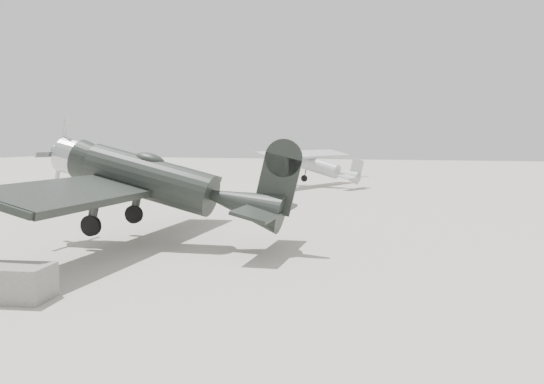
# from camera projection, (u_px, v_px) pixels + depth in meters

# --- Properties ---
(ground) EXTENTS (160.00, 160.00, 0.00)m
(ground) POSITION_uv_depth(u_px,v_px,m) (276.00, 232.00, 20.81)
(ground) COLOR gray
(ground) RESTS_ON ground
(lowwing_monoplane) EXTENTS (8.91, 12.38, 4.01)m
(lowwing_monoplane) POSITION_uv_depth(u_px,v_px,m) (162.00, 183.00, 18.11)
(lowwing_monoplane) COLOR black
(lowwing_monoplane) RESTS_ON ground
(highwing_monoplane) EXTENTS (7.94, 11.00, 3.14)m
(highwing_monoplane) POSITION_uv_depth(u_px,v_px,m) (312.00, 161.00, 41.25)
(highwing_monoplane) COLOR #A4A6A9
(highwing_monoplane) RESTS_ON ground
(equipment_block) EXTENTS (1.73, 1.25, 0.79)m
(equipment_block) POSITION_uv_depth(u_px,v_px,m) (15.00, 283.00, 11.90)
(equipment_block) COLOR slate
(equipment_block) RESTS_ON ground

